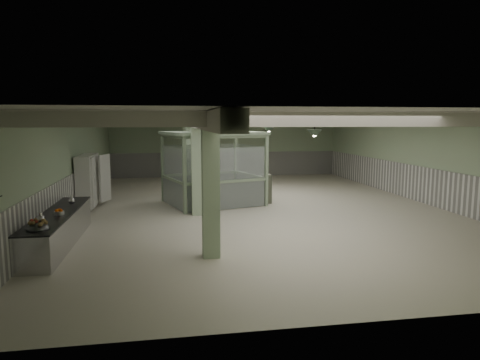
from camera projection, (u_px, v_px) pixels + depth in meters
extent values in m
plane|color=silver|center=(259.00, 207.00, 17.05)|extent=(20.00, 20.00, 0.00)
cube|color=beige|center=(259.00, 116.00, 16.57)|extent=(14.00, 20.00, 0.02)
cube|color=#97A987|center=(226.00, 147.00, 26.58)|extent=(14.00, 0.02, 3.60)
cube|color=#97A987|center=(385.00, 218.00, 7.04)|extent=(14.00, 0.02, 3.60)
cube|color=#97A987|center=(73.00, 165.00, 15.67)|extent=(0.02, 20.00, 3.60)
cube|color=#97A987|center=(422.00, 159.00, 17.95)|extent=(0.02, 20.00, 3.60)
cube|color=white|center=(75.00, 193.00, 15.82)|extent=(0.05, 19.90, 1.50)
cube|color=white|center=(420.00, 184.00, 18.09)|extent=(0.05, 19.90, 1.50)
cube|color=white|center=(226.00, 164.00, 26.70)|extent=(13.90, 0.05, 1.50)
cube|color=beige|center=(195.00, 122.00, 16.19)|extent=(0.45, 19.90, 0.40)
cube|color=beige|center=(332.00, 119.00, 9.26)|extent=(13.90, 0.35, 0.32)
cube|color=beige|center=(297.00, 120.00, 11.70)|extent=(13.90, 0.35, 0.32)
cube|color=beige|center=(275.00, 120.00, 14.15)|extent=(13.90, 0.35, 0.32)
cube|color=beige|center=(259.00, 121.00, 16.59)|extent=(13.90, 0.35, 0.32)
cube|color=beige|center=(248.00, 121.00, 19.03)|extent=(13.90, 0.35, 0.32)
cube|color=beige|center=(239.00, 121.00, 21.48)|extent=(13.90, 0.35, 0.32)
cube|color=beige|center=(232.00, 121.00, 23.92)|extent=(13.90, 0.35, 0.32)
cube|color=#B1CDA5|center=(211.00, 186.00, 10.54)|extent=(0.42, 0.42, 3.60)
cube|color=#B1CDA5|center=(197.00, 166.00, 15.43)|extent=(0.42, 0.42, 3.60)
cube|color=#B1CDA5|center=(190.00, 155.00, 20.31)|extent=(0.42, 0.42, 3.60)
cube|color=#B1CDA5|center=(187.00, 150.00, 24.22)|extent=(0.42, 0.42, 3.60)
cone|color=#314132|center=(315.00, 133.00, 11.84)|extent=(0.44, 0.44, 0.22)
cone|color=#314132|center=(269.00, 130.00, 17.21)|extent=(0.44, 0.44, 0.22)
cone|color=#314132|center=(247.00, 128.00, 22.10)|extent=(0.44, 0.44, 0.22)
cube|color=silver|center=(59.00, 229.00, 11.74)|extent=(0.83, 4.94, 0.88)
cube|color=black|center=(58.00, 213.00, 11.68)|extent=(0.87, 4.98, 0.04)
cylinder|color=#B2B2B7|center=(59.00, 213.00, 11.41)|extent=(0.29, 0.29, 0.09)
cube|color=silver|center=(88.00, 183.00, 16.71)|extent=(0.55, 2.19, 2.01)
cube|color=silver|center=(94.00, 184.00, 16.27)|extent=(0.06, 0.82, 1.91)
cube|color=silver|center=(102.00, 181.00, 17.36)|extent=(0.34, 0.79, 1.91)
cube|color=silver|center=(95.00, 184.00, 16.27)|extent=(0.02, 0.05, 0.30)
cube|color=silver|center=(99.00, 181.00, 17.25)|extent=(0.02, 0.05, 0.30)
cube|color=gray|center=(185.00, 176.00, 15.55)|extent=(0.15, 0.15, 2.85)
cube|color=gray|center=(163.00, 168.00, 18.09)|extent=(0.15, 0.15, 2.85)
cube|color=gray|center=(266.00, 171.00, 17.05)|extent=(0.15, 0.15, 2.85)
cube|color=gray|center=(236.00, 165.00, 19.59)|extent=(0.15, 0.15, 2.85)
cube|color=gray|center=(213.00, 133.00, 17.37)|extent=(4.41, 4.03, 0.12)
cube|color=silver|center=(227.00, 196.00, 16.42)|extent=(3.11, 0.98, 1.05)
cube|color=silver|center=(227.00, 164.00, 16.25)|extent=(3.11, 0.98, 1.22)
cube|color=silver|center=(201.00, 186.00, 18.96)|extent=(3.11, 0.98, 1.05)
cube|color=silver|center=(200.00, 158.00, 18.79)|extent=(3.11, 0.98, 1.22)
cube|color=silver|center=(173.00, 193.00, 16.94)|extent=(0.82, 2.56, 1.05)
cube|color=silver|center=(173.00, 163.00, 16.78)|extent=(0.82, 2.56, 1.22)
cube|color=silver|center=(250.00, 188.00, 18.44)|extent=(0.82, 2.56, 1.05)
cube|color=silver|center=(250.00, 159.00, 18.27)|extent=(0.82, 2.56, 1.22)
cube|color=#535749|center=(266.00, 189.00, 17.87)|extent=(0.40, 0.56, 1.20)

